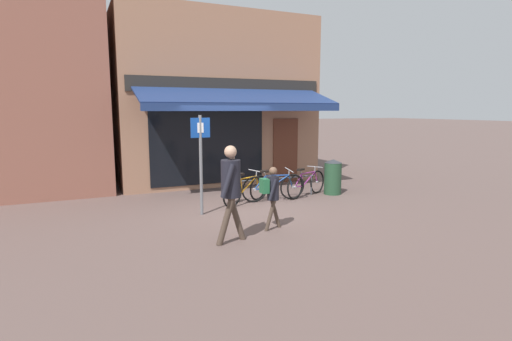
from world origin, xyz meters
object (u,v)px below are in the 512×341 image
Objects in this scene: bicycle_blue at (274,187)px; pedestrian_adult at (231,183)px; bicycle_purple at (306,183)px; pedestrian_child at (272,190)px; parking_sign at (201,154)px; litter_bin at (333,177)px; bicycle_orange at (246,190)px.

pedestrian_adult is at bearing -125.04° from bicycle_blue.
pedestrian_adult reaches higher than bicycle_purple.
pedestrian_child is at bearing -112.98° from bicycle_blue.
pedestrian_child is 0.56× the size of parking_sign.
pedestrian_child is at bearing -60.44° from parking_sign.
bicycle_purple is 3.46m from parking_sign.
pedestrian_adult reaches higher than bicycle_blue.
litter_bin reaches higher than bicycle_blue.
bicycle_purple is 1.26× the size of pedestrian_child.
bicycle_orange is 0.79m from bicycle_blue.
bicycle_blue is at bearing 14.43° from parking_sign.
parking_sign reaches higher than bicycle_blue.
bicycle_purple is 4.37m from pedestrian_adult.
parking_sign is (-4.06, -0.65, 0.90)m from litter_bin.
pedestrian_adult is 1.14m from pedestrian_child.
bicycle_purple is at bearing 47.63° from pedestrian_adult.
bicycle_blue reaches higher than bicycle_orange.
pedestrian_child is at bearing -156.80° from bicycle_purple.
pedestrian_adult is (-3.30, -2.78, 0.73)m from bicycle_purple.
parking_sign is (-2.12, -0.55, 1.02)m from bicycle_blue.
pedestrian_adult is 2.10m from parking_sign.
bicycle_orange is 2.29m from pedestrian_child.
litter_bin is at bearing -26.84° from bicycle_purple.
bicycle_purple is at bearing -23.19° from bicycle_orange.
parking_sign reaches higher than pedestrian_adult.
parking_sign is at bearing -170.96° from litter_bin.
parking_sign is at bearing -160.68° from bicycle_blue.
bicycle_purple is 3.32m from pedestrian_child.
litter_bin reaches higher than bicycle_orange.
pedestrian_adult is 1.39× the size of pedestrian_child.
bicycle_purple is 0.71× the size of parking_sign.
bicycle_orange is 1.57× the size of litter_bin.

